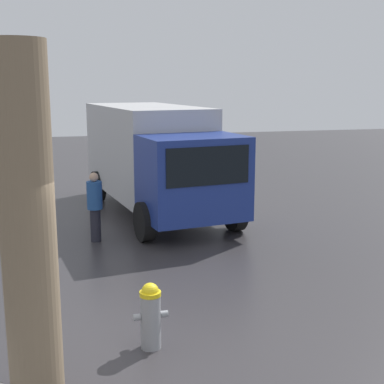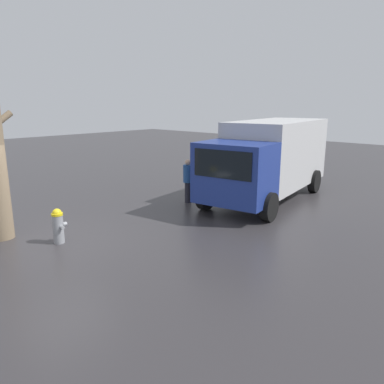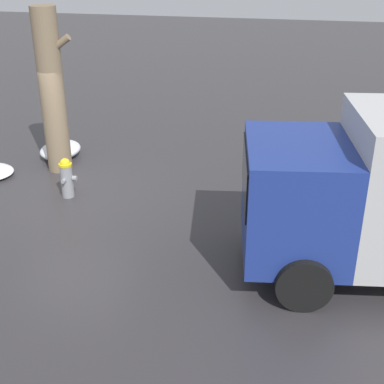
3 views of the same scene
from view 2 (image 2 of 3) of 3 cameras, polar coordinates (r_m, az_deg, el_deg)
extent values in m
plane|color=#333033|center=(10.38, -19.54, -7.31)|extent=(60.00, 60.00, 0.00)
cylinder|color=gray|center=(10.26, -19.71, -5.36)|extent=(0.27, 0.27, 0.75)
cylinder|color=yellow|center=(10.14, -19.88, -3.21)|extent=(0.29, 0.29, 0.06)
sphere|color=yellow|center=(10.13, -19.90, -3.04)|extent=(0.23, 0.23, 0.23)
cylinder|color=gray|center=(10.32, -18.85, -4.66)|extent=(0.10, 0.12, 0.11)
cylinder|color=gray|center=(10.38, -20.27, -4.66)|extent=(0.09, 0.10, 0.09)
cylinder|color=gray|center=(10.07, -19.20, -5.12)|extent=(0.09, 0.10, 0.09)
cylinder|color=#7F6B51|center=(10.86, -27.24, 9.58)|extent=(0.68, 0.17, 0.54)
cube|color=navy|center=(11.82, 6.62, 2.94)|extent=(1.99, 2.50, 1.90)
cube|color=black|center=(11.02, 4.60, 4.22)|extent=(0.30, 1.90, 0.84)
cube|color=#BCBCBC|center=(14.83, 12.82, 5.89)|extent=(5.38, 2.98, 2.43)
cylinder|color=black|center=(11.64, 11.67, -2.22)|extent=(0.93, 0.40, 0.90)
cylinder|color=black|center=(12.65, 2.10, -0.68)|extent=(0.93, 0.40, 0.90)
cylinder|color=black|center=(15.87, 18.14, 1.57)|extent=(0.93, 0.40, 0.90)
cylinder|color=black|center=(16.62, 10.59, 2.54)|extent=(0.93, 0.40, 0.90)
cylinder|color=#23232D|center=(13.56, -0.62, -0.03)|extent=(0.23, 0.23, 0.75)
cylinder|color=#234C8C|center=(13.41, -0.63, 2.81)|extent=(0.34, 0.34, 0.62)
sphere|color=tan|center=(13.34, -0.63, 4.55)|extent=(0.20, 0.20, 0.20)
camera|label=1|loc=(10.09, -60.65, 6.49)|focal=50.00mm
camera|label=3|loc=(9.64, 53.94, 18.92)|focal=50.00mm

